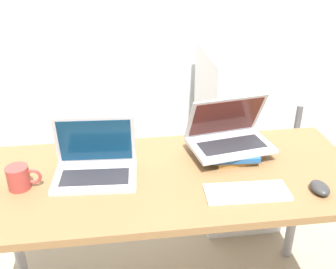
# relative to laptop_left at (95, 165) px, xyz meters

# --- Properties ---
(desk) EXTENTS (1.56, 0.65, 0.77)m
(desk) POSITION_rel_laptop_left_xyz_m (0.28, -0.04, -0.14)
(desk) COLOR brown
(desk) RESTS_ON ground_plane
(laptop_left) EXTENTS (0.33, 0.24, 0.23)m
(laptop_left) POSITION_rel_laptop_left_xyz_m (0.00, 0.00, 0.00)
(laptop_left) COLOR #B2B2B7
(laptop_left) RESTS_ON desk
(book_stack) EXTENTS (0.22, 0.25, 0.04)m
(book_stack) POSITION_rel_laptop_left_xyz_m (0.57, 0.08, -0.02)
(book_stack) COLOR olive
(book_stack) RESTS_ON desk
(laptop_on_books) EXTENTS (0.37, 0.28, 0.22)m
(laptop_on_books) POSITION_rel_laptop_left_xyz_m (0.56, 0.10, 0.04)
(laptop_on_books) COLOR #B2B2B7
(laptop_on_books) RESTS_ON book_stack
(wireless_keyboard) EXTENTS (0.31, 0.13, 0.01)m
(wireless_keyboard) POSITION_rel_laptop_left_xyz_m (0.55, -0.20, -0.04)
(wireless_keyboard) COLOR silver
(wireless_keyboard) RESTS_ON desk
(mouse) EXTENTS (0.06, 0.10, 0.04)m
(mouse) POSITION_rel_laptop_left_xyz_m (0.82, -0.23, -0.03)
(mouse) COLOR #2D2D2D
(mouse) RESTS_ON desk
(mug) EXTENTS (0.13, 0.08, 0.09)m
(mug) POSITION_rel_laptop_left_xyz_m (-0.28, -0.05, -0.00)
(mug) COLOR #9E3833
(mug) RESTS_ON desk
(mini_fridge) EXTENTS (0.55, 0.57, 1.05)m
(mini_fridge) POSITION_rel_laptop_left_xyz_m (0.86, 0.68, -0.29)
(mini_fridge) COLOR white
(mini_fridge) RESTS_ON ground_plane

